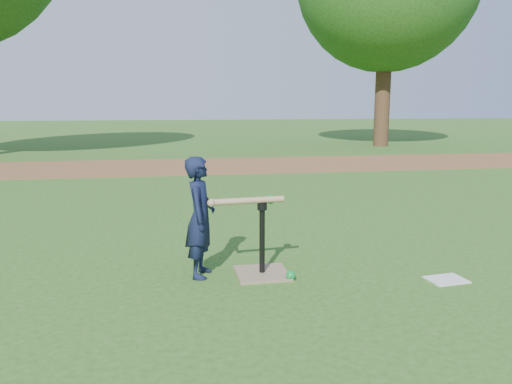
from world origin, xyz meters
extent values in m
plane|color=#285116|center=(0.00, 0.00, 0.00)|extent=(80.00, 80.00, 0.00)
cube|color=brown|center=(0.00, 7.50, 0.01)|extent=(24.00, 3.00, 0.01)
imported|color=black|center=(-0.24, 0.13, 0.50)|extent=(0.32, 0.41, 0.99)
sphere|color=#0B7E2E|center=(0.47, -0.10, 0.04)|extent=(0.08, 0.08, 0.08)
cube|color=silver|center=(1.71, -0.32, 0.01)|extent=(0.32, 0.26, 0.01)
cube|color=#836E53|center=(0.26, 0.07, 0.01)|extent=(0.44, 0.44, 0.02)
cylinder|color=black|center=(0.26, 0.07, 0.30)|extent=(0.05, 0.05, 0.55)
cylinder|color=black|center=(0.26, 0.07, 0.58)|extent=(0.08, 0.08, 0.06)
cylinder|color=tan|center=(0.14, 0.05, 0.64)|extent=(0.60, 0.12, 0.05)
sphere|color=tan|center=(-0.16, 0.01, 0.64)|extent=(0.06, 0.06, 0.06)
sphere|color=#0B7E2E|center=(0.35, 0.17, 0.62)|extent=(0.08, 0.08, 0.08)
cylinder|color=#382316|center=(6.50, 12.00, 1.71)|extent=(0.50, 0.50, 3.42)
camera|label=1|loc=(-0.46, -3.85, 1.41)|focal=35.00mm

